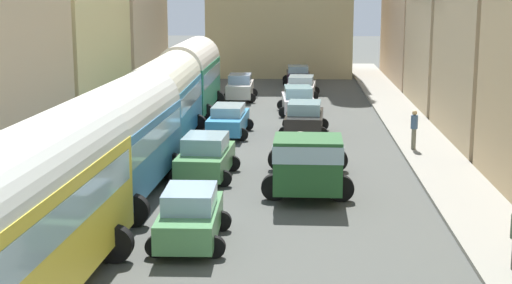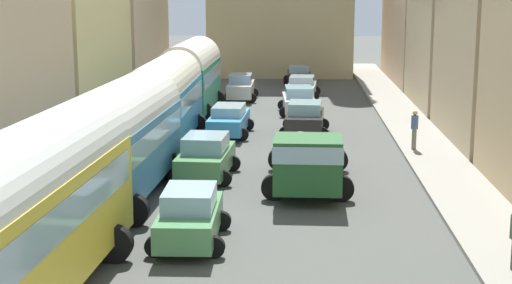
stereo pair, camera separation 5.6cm
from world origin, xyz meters
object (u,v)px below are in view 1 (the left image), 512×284
at_px(car_4, 190,216).
at_px(car_5, 206,157).
at_px(parked_bus_2, 163,98).
at_px(pedestrian_3, 414,128).
at_px(car_7, 240,87).
at_px(parked_bus_0, 28,206).
at_px(cargo_truck_0, 308,159).
at_px(car_3, 298,75).
at_px(car_2, 301,87).
at_px(car_0, 304,118).
at_px(car_6, 228,120).
at_px(parked_bus_1, 119,136).
at_px(car_1, 298,100).
at_px(parked_bus_3, 190,74).

distance_m(car_4, car_5, 7.67).
height_order(parked_bus_2, pedestrian_3, parked_bus_2).
relative_size(car_4, car_7, 0.98).
xyz_separation_m(parked_bus_0, cargo_truck_0, (6.42, 10.47, -1.17)).
distance_m(parked_bus_0, car_3, 41.09).
relative_size(car_2, car_4, 1.08).
relative_size(car_0, car_2, 1.00).
xyz_separation_m(parked_bus_2, car_6, (2.69, 2.83, -1.46)).
xyz_separation_m(parked_bus_1, car_2, (6.31, 24.89, -1.48)).
xyz_separation_m(car_0, car_5, (-3.83, -9.05, 0.02)).
bearing_deg(cargo_truck_0, car_1, 91.10).
bearing_deg(car_7, parked_bus_0, -94.21).
bearing_deg(car_1, car_6, -116.99).
relative_size(parked_bus_2, pedestrian_3, 4.99).
relative_size(parked_bus_1, car_6, 2.18).
relative_size(parked_bus_2, car_7, 2.40).
relative_size(car_4, pedestrian_3, 2.04).
bearing_deg(car_1, cargo_truck_0, -88.90).
xyz_separation_m(parked_bus_3, car_6, (2.69, -6.17, -1.53)).
height_order(cargo_truck_0, car_3, cargo_truck_0).
bearing_deg(car_1, parked_bus_3, -175.17).
bearing_deg(car_4, car_0, 78.54).
xyz_separation_m(parked_bus_1, parked_bus_3, (0.00, 18.00, 0.08)).
bearing_deg(car_3, car_1, -90.08).
height_order(parked_bus_1, car_6, parked_bus_1).
xyz_separation_m(car_0, car_4, (-3.39, -16.71, -0.01)).
relative_size(car_1, car_3, 1.20).
distance_m(parked_bus_0, car_7, 32.84).
xyz_separation_m(car_1, car_5, (-3.52, -15.35, 0.04)).
height_order(car_7, pedestrian_3, pedestrian_3).
xyz_separation_m(cargo_truck_0, car_1, (-0.33, 17.04, -0.40)).
relative_size(parked_bus_2, car_3, 2.55).
bearing_deg(parked_bus_1, car_2, 75.78).
xyz_separation_m(parked_bus_0, parked_bus_2, (0.00, 18.00, -0.13)).
bearing_deg(car_6, pedestrian_3, -22.75).
xyz_separation_m(parked_bus_0, car_7, (2.41, 32.72, -1.52)).
bearing_deg(parked_bus_2, car_2, 68.35).
distance_m(cargo_truck_0, car_3, 30.13).
bearing_deg(parked_bus_0, car_0, 73.21).
bearing_deg(cargo_truck_0, parked_bus_2, 130.45).
bearing_deg(car_7, car_4, -88.76).
height_order(parked_bus_3, pedestrian_3, parked_bus_3).
bearing_deg(parked_bus_2, car_7, 80.71).
xyz_separation_m(car_0, car_6, (-3.72, -0.39, -0.05)).
bearing_deg(car_2, parked_bus_0, -100.54).
xyz_separation_m(parked_bus_1, car_3, (6.11, 31.60, -1.48)).
distance_m(parked_bus_0, car_2, 34.51).
distance_m(car_3, car_7, 8.71).
bearing_deg(parked_bus_2, car_6, 46.52).
height_order(cargo_truck_0, car_2, cargo_truck_0).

